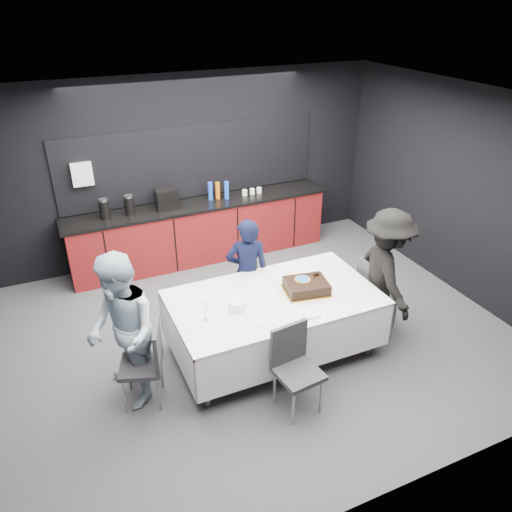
{
  "coord_description": "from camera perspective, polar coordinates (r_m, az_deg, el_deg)",
  "views": [
    {
      "loc": [
        -2.12,
        -4.6,
        3.83
      ],
      "look_at": [
        0.0,
        0.1,
        1.05
      ],
      "focal_mm": 35.0,
      "sensor_mm": 36.0,
      "label": 1
    }
  ],
  "objects": [
    {
      "name": "fork_pile",
      "position": [
        5.31,
        6.39,
        -6.74
      ],
      "size": [
        0.18,
        0.11,
        0.03
      ],
      "primitive_type": "cube",
      "rotation": [
        0.0,
        0.0,
        -0.05
      ],
      "color": "white",
      "rests_on": "party_table"
    },
    {
      "name": "room_shell",
      "position": [
        5.43,
        0.44,
        7.07
      ],
      "size": [
        6.04,
        5.04,
        2.82
      ],
      "color": "white",
      "rests_on": "ground"
    },
    {
      "name": "loose_plate_right_b",
      "position": [
        5.78,
        10.49,
        -3.96
      ],
      "size": [
        0.2,
        0.2,
        0.01
      ],
      "primitive_type": "cylinder",
      "color": "white",
      "rests_on": "party_table"
    },
    {
      "name": "person_right",
      "position": [
        6.13,
        14.61,
        -2.06
      ],
      "size": [
        0.82,
        1.17,
        1.64
      ],
      "primitive_type": "imported",
      "rotation": [
        0.0,
        0.0,
        1.36
      ],
      "color": "black",
      "rests_on": "ground"
    },
    {
      "name": "person_left",
      "position": [
        5.13,
        -15.06,
        -8.44
      ],
      "size": [
        0.71,
        0.88,
        1.68
      ],
      "primitive_type": "imported",
      "rotation": [
        0.0,
        0.0,
        -1.47
      ],
      "color": "#A1B7CB",
      "rests_on": "ground"
    },
    {
      "name": "loose_plate_right_a",
      "position": [
        6.07,
        7.44,
        -2.04
      ],
      "size": [
        0.21,
        0.21,
        0.01
      ],
      "primitive_type": "cylinder",
      "color": "white",
      "rests_on": "party_table"
    },
    {
      "name": "loose_plate_far",
      "position": [
        5.86,
        1.96,
        -2.95
      ],
      "size": [
        0.19,
        0.19,
        0.01
      ],
      "primitive_type": "cylinder",
      "color": "white",
      "rests_on": "party_table"
    },
    {
      "name": "loose_plate_near",
      "position": [
        5.19,
        1.05,
        -7.55
      ],
      "size": [
        0.22,
        0.22,
        0.01
      ],
      "primitive_type": "cylinder",
      "color": "white",
      "rests_on": "party_table"
    },
    {
      "name": "chair_left",
      "position": [
        5.24,
        -12.22,
        -11.4
      ],
      "size": [
        0.53,
        0.53,
        0.92
      ],
      "color": "#2C2C31",
      "rests_on": "ground"
    },
    {
      "name": "party_table",
      "position": [
        5.68,
        2.08,
        -5.83
      ],
      "size": [
        2.32,
        1.32,
        0.78
      ],
      "color": "#99999E",
      "rests_on": "ground"
    },
    {
      "name": "cake_assembly",
      "position": [
        5.69,
        5.78,
        -3.44
      ],
      "size": [
        0.57,
        0.49,
        0.16
      ],
      "color": "gold",
      "rests_on": "party_table"
    },
    {
      "name": "champagne_flute",
      "position": [
        5.16,
        -5.87,
        -5.87
      ],
      "size": [
        0.06,
        0.06,
        0.22
      ],
      "color": "white",
      "rests_on": "party_table"
    },
    {
      "name": "plate_stack",
      "position": [
        5.37,
        -2.19,
        -5.6
      ],
      "size": [
        0.19,
        0.19,
        0.1
      ],
      "primitive_type": "cylinder",
      "color": "white",
      "rests_on": "party_table"
    },
    {
      "name": "chair_near",
      "position": [
        5.1,
        4.4,
        -12.03
      ],
      "size": [
        0.46,
        0.46,
        0.92
      ],
      "color": "#2C2C31",
      "rests_on": "ground"
    },
    {
      "name": "chair_right",
      "position": [
        6.35,
        13.34,
        -3.78
      ],
      "size": [
        0.46,
        0.46,
        0.92
      ],
      "color": "#2C2C31",
      "rests_on": "ground"
    },
    {
      "name": "kitchenette",
      "position": [
        7.85,
        -6.47,
        3.4
      ],
      "size": [
        4.1,
        0.64,
        2.05
      ],
      "color": "#5D0E10",
      "rests_on": "ground"
    },
    {
      "name": "ground",
      "position": [
        6.35,
        0.38,
        -8.77
      ],
      "size": [
        6.0,
        6.0,
        0.0
      ],
      "primitive_type": "plane",
      "color": "#444549",
      "rests_on": "ground"
    },
    {
      "name": "person_center",
      "position": [
        6.16,
        -1.0,
        -1.93
      ],
      "size": [
        0.6,
        0.48,
        1.45
      ],
      "primitive_type": "imported",
      "rotation": [
        0.0,
        0.0,
        2.85
      ],
      "color": "black",
      "rests_on": "ground"
    }
  ]
}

